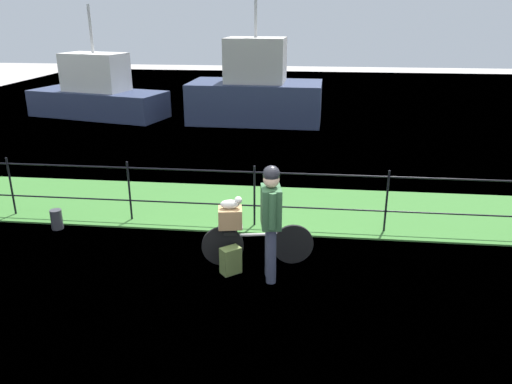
{
  "coord_description": "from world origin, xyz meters",
  "views": [
    {
      "loc": [
        0.95,
        -5.78,
        3.59
      ],
      "look_at": [
        0.11,
        1.58,
        0.9
      ],
      "focal_mm": 34.97,
      "sensor_mm": 36.0,
      "label": 1
    }
  ],
  "objects_px": {
    "wooden_crate": "(230,218)",
    "terrier_dog": "(232,203)",
    "mooring_bollard": "(57,219)",
    "moored_boat_mid": "(98,94)",
    "backpack_on_paving": "(231,260)",
    "moored_boat_near": "(256,92)",
    "bicycle_main": "(256,244)",
    "cyclist_person": "(271,213)"
  },
  "relations": [
    {
      "from": "bicycle_main",
      "to": "moored_boat_mid",
      "type": "bearing_deg",
      "value": 123.35
    },
    {
      "from": "wooden_crate",
      "to": "moored_boat_near",
      "type": "relative_size",
      "value": 0.08
    },
    {
      "from": "bicycle_main",
      "to": "mooring_bollard",
      "type": "xyz_separation_m",
      "value": [
        -3.61,
        0.89,
        -0.16
      ]
    },
    {
      "from": "backpack_on_paving",
      "to": "wooden_crate",
      "type": "bearing_deg",
      "value": 58.28
    },
    {
      "from": "bicycle_main",
      "to": "terrier_dog",
      "type": "height_order",
      "value": "terrier_dog"
    },
    {
      "from": "bicycle_main",
      "to": "moored_boat_near",
      "type": "relative_size",
      "value": 0.37
    },
    {
      "from": "terrier_dog",
      "to": "wooden_crate",
      "type": "bearing_deg",
      "value": -170.12
    },
    {
      "from": "backpack_on_paving",
      "to": "moored_boat_mid",
      "type": "bearing_deg",
      "value": 81.01
    },
    {
      "from": "bicycle_main",
      "to": "wooden_crate",
      "type": "xyz_separation_m",
      "value": [
        -0.38,
        -0.07,
        0.44
      ]
    },
    {
      "from": "backpack_on_paving",
      "to": "moored_boat_mid",
      "type": "height_order",
      "value": "moored_boat_mid"
    },
    {
      "from": "wooden_crate",
      "to": "cyclist_person",
      "type": "distance_m",
      "value": 0.75
    },
    {
      "from": "cyclist_person",
      "to": "moored_boat_near",
      "type": "height_order",
      "value": "moored_boat_near"
    },
    {
      "from": "wooden_crate",
      "to": "moored_boat_mid",
      "type": "height_order",
      "value": "moored_boat_mid"
    },
    {
      "from": "wooden_crate",
      "to": "moored_boat_near",
      "type": "distance_m",
      "value": 10.44
    },
    {
      "from": "mooring_bollard",
      "to": "moored_boat_mid",
      "type": "distance_m",
      "value": 10.24
    },
    {
      "from": "wooden_crate",
      "to": "terrier_dog",
      "type": "distance_m",
      "value": 0.22
    },
    {
      "from": "bicycle_main",
      "to": "terrier_dog",
      "type": "distance_m",
      "value": 0.75
    },
    {
      "from": "wooden_crate",
      "to": "moored_boat_mid",
      "type": "distance_m",
      "value": 12.49
    },
    {
      "from": "mooring_bollard",
      "to": "moored_boat_near",
      "type": "relative_size",
      "value": 0.08
    },
    {
      "from": "wooden_crate",
      "to": "mooring_bollard",
      "type": "distance_m",
      "value": 3.43
    },
    {
      "from": "mooring_bollard",
      "to": "moored_boat_near",
      "type": "height_order",
      "value": "moored_boat_near"
    },
    {
      "from": "bicycle_main",
      "to": "cyclist_person",
      "type": "xyz_separation_m",
      "value": [
        0.25,
        -0.41,
        0.67
      ]
    },
    {
      "from": "moored_boat_near",
      "to": "moored_boat_mid",
      "type": "distance_m",
      "value": 5.75
    },
    {
      "from": "moored_boat_near",
      "to": "moored_boat_mid",
      "type": "xyz_separation_m",
      "value": [
        -5.74,
        0.22,
        -0.22
      ]
    },
    {
      "from": "cyclist_person",
      "to": "backpack_on_paving",
      "type": "height_order",
      "value": "cyclist_person"
    },
    {
      "from": "wooden_crate",
      "to": "moored_boat_mid",
      "type": "relative_size",
      "value": 0.07
    },
    {
      "from": "terrier_dog",
      "to": "cyclist_person",
      "type": "xyz_separation_m",
      "value": [
        0.6,
        -0.35,
        0.01
      ]
    },
    {
      "from": "wooden_crate",
      "to": "moored_boat_near",
      "type": "bearing_deg",
      "value": 94.55
    },
    {
      "from": "mooring_bollard",
      "to": "moored_boat_near",
      "type": "xyz_separation_m",
      "value": [
        2.41,
        9.44,
        0.85
      ]
    },
    {
      "from": "moored_boat_near",
      "to": "wooden_crate",
      "type": "bearing_deg",
      "value": -85.45
    },
    {
      "from": "terrier_dog",
      "to": "backpack_on_paving",
      "type": "height_order",
      "value": "terrier_dog"
    },
    {
      "from": "wooden_crate",
      "to": "cyclist_person",
      "type": "bearing_deg",
      "value": -29.22
    },
    {
      "from": "terrier_dog",
      "to": "mooring_bollard",
      "type": "relative_size",
      "value": 0.92
    },
    {
      "from": "wooden_crate",
      "to": "moored_boat_near",
      "type": "xyz_separation_m",
      "value": [
        -0.83,
        10.4,
        0.26
      ]
    },
    {
      "from": "cyclist_person",
      "to": "moored_boat_near",
      "type": "distance_m",
      "value": 10.84
    },
    {
      "from": "backpack_on_paving",
      "to": "moored_boat_near",
      "type": "distance_m",
      "value": 10.71
    },
    {
      "from": "cyclist_person",
      "to": "wooden_crate",
      "type": "bearing_deg",
      "value": 150.78
    },
    {
      "from": "cyclist_person",
      "to": "backpack_on_paving",
      "type": "relative_size",
      "value": 4.21
    },
    {
      "from": "mooring_bollard",
      "to": "wooden_crate",
      "type": "bearing_deg",
      "value": -16.47
    },
    {
      "from": "wooden_crate",
      "to": "cyclist_person",
      "type": "relative_size",
      "value": 0.2
    },
    {
      "from": "terrier_dog",
      "to": "moored_boat_near",
      "type": "height_order",
      "value": "moored_boat_near"
    },
    {
      "from": "cyclist_person",
      "to": "mooring_bollard",
      "type": "relative_size",
      "value": 4.78
    }
  ]
}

